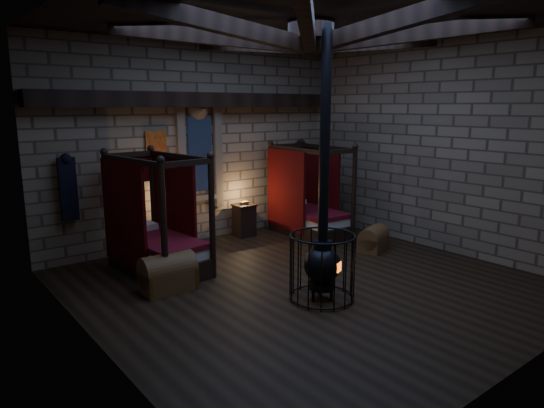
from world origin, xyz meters
TOP-DOWN VIEW (x-y plane):
  - room at (-0.00, 0.09)m, footprint 7.02×7.02m
  - bed_left at (-1.67, 2.18)m, footprint 1.25×2.09m
  - bed_right at (2.14, 2.32)m, footprint 1.17×2.02m
  - trunk_left at (-1.97, 1.16)m, footprint 0.87×0.57m
  - trunk_right at (2.34, 0.55)m, footprint 0.80×0.65m
  - nightstand_left at (-0.99, 3.02)m, footprint 0.52×0.50m
  - nightstand_right at (0.92, 3.13)m, footprint 0.48×0.46m
  - stove at (-0.29, -0.65)m, footprint 1.00×1.00m

SIDE VIEW (x-z plane):
  - trunk_right at x=2.34m, z-range -0.03..0.48m
  - trunk_left at x=-1.97m, z-range -0.04..0.59m
  - nightstand_right at x=0.92m, z-range -0.02..0.77m
  - nightstand_left at x=-0.99m, z-range -0.08..0.90m
  - bed_right at x=2.14m, z-range -0.52..1.52m
  - bed_left at x=-1.67m, z-range -0.53..1.55m
  - stove at x=-0.29m, z-range -1.40..2.65m
  - room at x=0.00m, z-range 1.60..5.89m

